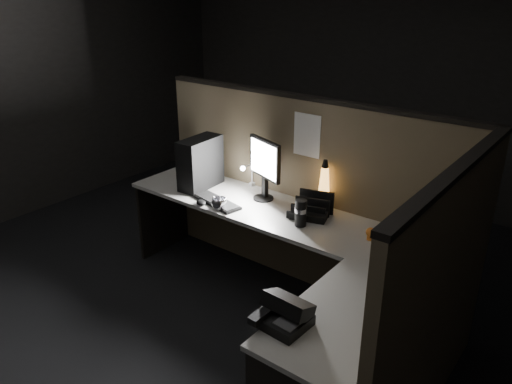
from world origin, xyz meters
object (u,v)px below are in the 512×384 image
Objects in this scene: monitor at (265,164)px; lava_lamp at (324,189)px; pc_tower at (200,163)px; keyboard at (217,202)px; desk_phone at (284,313)px.

lava_lamp is (0.46, 0.11, -0.13)m from monitor.
pc_tower reaches higher than lava_lamp.
keyboard is (0.33, -0.17, -0.20)m from pc_tower.
lava_lamp is 1.40m from desk_phone.
desk_phone is (1.23, -0.87, 0.05)m from keyboard.
keyboard is 0.81m from lava_lamp.
keyboard is 1.13× the size of lava_lamp.
monitor is 1.25× the size of lava_lamp.
keyboard is at bearing -108.22° from monitor.
lava_lamp is at bearing 33.41° from monitor.
pc_tower reaches higher than keyboard.
monitor is at bearing 133.55° from desk_phone.
lava_lamp is (1.01, 0.24, -0.05)m from pc_tower.
pc_tower is at bearing -148.18° from monitor.
lava_lamp reaches higher than keyboard.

